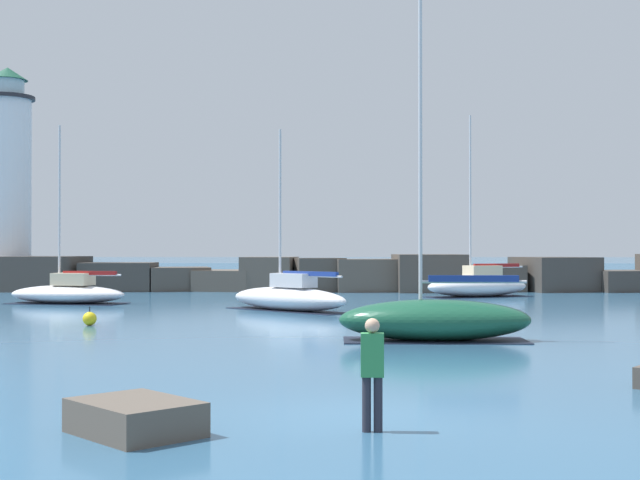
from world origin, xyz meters
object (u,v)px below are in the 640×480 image
(mooring_buoy_orange_near, at_px, (90,319))
(person_on_rocks, at_px, (372,368))
(lighthouse, at_px, (7,191))
(sailboat_moored_4, at_px, (435,319))
(sailboat_moored_6, at_px, (478,285))
(sailboat_moored_1, at_px, (68,292))
(sailboat_moored_2, at_px, (289,297))

(mooring_buoy_orange_near, xyz_separation_m, person_on_rocks, (10.10, -18.91, 0.74))
(lighthouse, height_order, person_on_rocks, lighthouse)
(sailboat_moored_4, bearing_deg, sailboat_moored_6, 79.09)
(mooring_buoy_orange_near, bearing_deg, lighthouse, 116.58)
(person_on_rocks, bearing_deg, sailboat_moored_6, 79.66)
(sailboat_moored_1, distance_m, sailboat_moored_4, 25.23)
(lighthouse, bearing_deg, sailboat_moored_2, -44.39)
(sailboat_moored_1, xyz_separation_m, person_on_rocks, (15.17, -32.10, 0.41))
(lighthouse, xyz_separation_m, sailboat_moored_6, (31.97, -8.76, -6.22))
(lighthouse, xyz_separation_m, sailboat_moored_1, (9.60, -16.13, -6.35))
(sailboat_moored_1, distance_m, sailboat_moored_6, 23.55)
(person_on_rocks, bearing_deg, mooring_buoy_orange_near, 118.10)
(sailboat_moored_4, relative_size, mooring_buoy_orange_near, 15.03)
(sailboat_moored_1, bearing_deg, mooring_buoy_orange_near, -68.98)
(lighthouse, bearing_deg, person_on_rocks, -62.82)
(sailboat_moored_1, relative_size, sailboat_moored_6, 0.86)
(sailboat_moored_1, xyz_separation_m, sailboat_moored_4, (17.44, -18.24, 0.10))
(sailboat_moored_4, distance_m, mooring_buoy_orange_near, 13.36)
(sailboat_moored_1, bearing_deg, lighthouse, 120.76)
(sailboat_moored_1, bearing_deg, sailboat_moored_4, -46.28)
(sailboat_moored_6, bearing_deg, sailboat_moored_2, -130.38)
(sailboat_moored_1, bearing_deg, sailboat_moored_2, -22.48)
(sailboat_moored_1, relative_size, mooring_buoy_orange_near, 13.07)
(lighthouse, distance_m, sailboat_moored_1, 19.81)
(sailboat_moored_4, height_order, sailboat_moored_6, sailboat_moored_6)
(sailboat_moored_4, bearing_deg, sailboat_moored_2, 112.54)
(lighthouse, bearing_deg, sailboat_moored_6, -15.33)
(sailboat_moored_2, height_order, sailboat_moored_6, sailboat_moored_6)
(sailboat_moored_6, bearing_deg, lighthouse, 164.67)
(lighthouse, distance_m, mooring_buoy_orange_near, 33.46)
(sailboat_moored_4, xyz_separation_m, sailboat_moored_6, (4.93, 25.60, 0.04))
(sailboat_moored_1, distance_m, sailboat_moored_2, 12.89)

